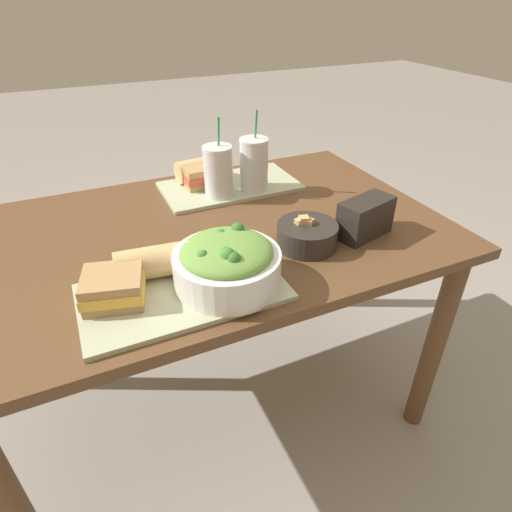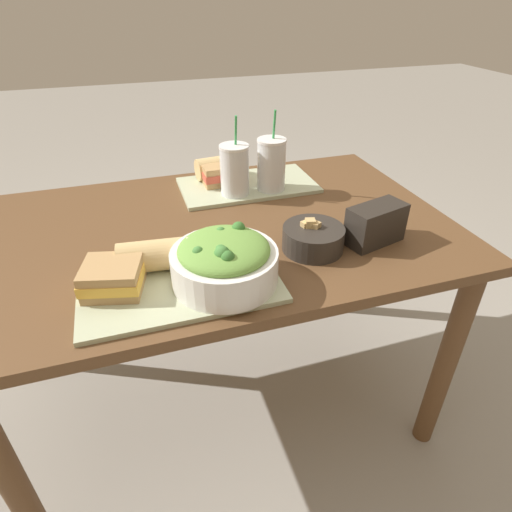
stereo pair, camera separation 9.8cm
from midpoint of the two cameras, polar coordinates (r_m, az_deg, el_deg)
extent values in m
plane|color=gray|center=(1.67, -1.91, -18.27)|extent=(12.00, 12.00, 0.00)
cube|color=brown|center=(1.20, -2.52, 3.33)|extent=(1.29, 0.82, 0.03)
cylinder|color=brown|center=(1.20, -27.59, -25.19)|extent=(0.06, 0.06, 0.69)
cylinder|color=brown|center=(1.44, 25.86, -12.78)|extent=(0.06, 0.06, 0.69)
cylinder|color=brown|center=(1.70, -25.17, -4.99)|extent=(0.06, 0.06, 0.69)
cylinder|color=brown|center=(1.87, 12.30, 1.41)|extent=(0.06, 0.06, 0.69)
cube|color=#B2BC99|center=(0.96, -7.14, -4.21)|extent=(0.44, 0.24, 0.01)
cube|color=#B2BC99|center=(1.43, 0.86, 9.38)|extent=(0.44, 0.24, 0.01)
cylinder|color=white|center=(0.93, -1.22, -1.51)|extent=(0.23, 0.23, 0.08)
ellipsoid|color=#6B9E42|center=(0.91, -1.25, 0.76)|extent=(0.20, 0.20, 0.05)
sphere|color=#38702D|center=(0.85, -0.55, -0.32)|extent=(0.03, 0.03, 0.03)
sphere|color=#427F38|center=(0.94, -1.78, 3.09)|extent=(0.02, 0.02, 0.02)
sphere|color=#427F38|center=(0.88, -4.59, 0.42)|extent=(0.02, 0.02, 0.02)
sphere|color=#427F38|center=(0.86, -1.32, 0.20)|extent=(0.03, 0.03, 0.03)
sphere|color=#38702D|center=(0.95, 0.57, 3.64)|extent=(0.03, 0.03, 0.03)
sphere|color=#427F38|center=(0.88, -1.56, 0.59)|extent=(0.03, 0.03, 0.03)
cube|color=beige|center=(0.92, -5.03, 1.70)|extent=(0.04, 0.05, 0.01)
cube|color=beige|center=(0.94, -1.15, 2.63)|extent=(0.06, 0.06, 0.01)
cube|color=beige|center=(0.89, -0.58, 0.70)|extent=(0.05, 0.05, 0.01)
cylinder|color=#2D2823|center=(1.09, 10.18, 2.23)|extent=(0.16, 0.16, 0.06)
cylinder|color=#4C2814|center=(1.08, 10.29, 3.30)|extent=(0.14, 0.14, 0.01)
cube|color=tan|center=(1.08, 10.37, 4.01)|extent=(0.02, 0.02, 0.02)
cube|color=tan|center=(1.07, 10.43, 3.86)|extent=(0.02, 0.02, 0.02)
cube|color=tan|center=(1.08, 9.13, 4.06)|extent=(0.02, 0.02, 0.02)
cube|color=tan|center=(1.08, 10.03, 4.01)|extent=(0.02, 0.02, 0.02)
cube|color=tan|center=(1.08, 10.65, 3.96)|extent=(0.02, 0.02, 0.02)
cube|color=tan|center=(1.08, 9.83, 4.18)|extent=(0.03, 0.03, 0.02)
cube|color=tan|center=(0.96, -15.61, -3.92)|extent=(0.14, 0.13, 0.02)
cube|color=#EFB742|center=(0.95, -15.81, -2.86)|extent=(0.15, 0.14, 0.02)
cube|color=tan|center=(0.94, -16.01, -1.76)|extent=(0.14, 0.13, 0.02)
cylinder|color=tan|center=(0.99, -10.75, -0.03)|extent=(0.17, 0.09, 0.07)
cylinder|color=beige|center=(0.99, -6.30, 0.46)|extent=(0.01, 0.07, 0.07)
cube|color=tan|center=(1.45, -2.77, 10.28)|extent=(0.13, 0.12, 0.02)
cube|color=#C64C38|center=(1.44, -2.80, 11.09)|extent=(0.14, 0.13, 0.02)
cube|color=tan|center=(1.43, -2.82, 11.91)|extent=(0.13, 0.12, 0.02)
cylinder|color=tan|center=(1.47, -3.23, 11.68)|extent=(0.15, 0.09, 0.07)
cylinder|color=beige|center=(1.49, -0.74, 12.08)|extent=(0.01, 0.07, 0.07)
cylinder|color=silver|center=(1.33, -0.73, 11.18)|extent=(0.09, 0.09, 0.15)
cylinder|color=black|center=(1.34, -0.73, 10.82)|extent=(0.08, 0.08, 0.12)
cylinder|color=white|center=(1.31, -0.76, 14.34)|extent=(0.09, 0.09, 0.01)
cylinder|color=green|center=(1.29, -0.48, 16.21)|extent=(0.01, 0.02, 0.10)
cylinder|color=silver|center=(1.37, 4.14, 11.86)|extent=(0.09, 0.09, 0.15)
cylinder|color=maroon|center=(1.37, 4.13, 11.47)|extent=(0.08, 0.08, 0.13)
cylinder|color=white|center=(1.34, 4.29, 15.09)|extent=(0.09, 0.09, 0.01)
cylinder|color=green|center=(1.33, 4.64, 16.90)|extent=(0.01, 0.02, 0.10)
cube|color=#28231E|center=(1.15, 18.03, 3.97)|extent=(0.17, 0.11, 0.10)
camera|label=1|loc=(0.05, -87.14, 1.85)|focal=30.00mm
camera|label=2|loc=(0.05, 92.86, -1.85)|focal=30.00mm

